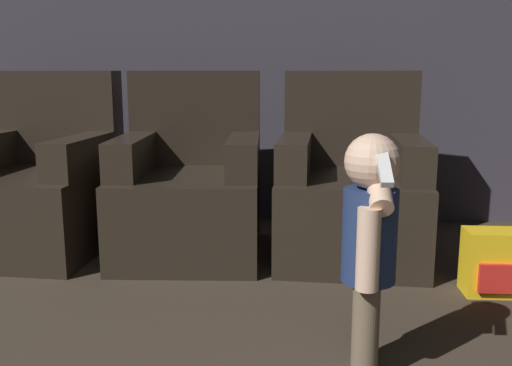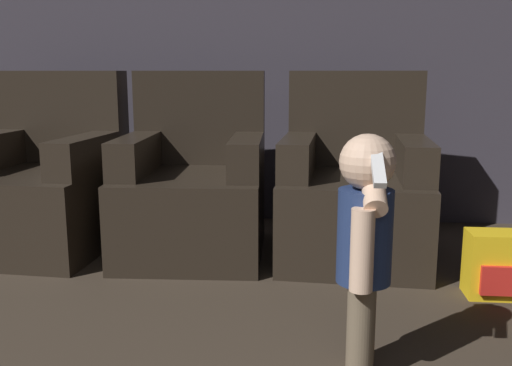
{
  "view_description": "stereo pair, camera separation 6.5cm",
  "coord_description": "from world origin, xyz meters",
  "views": [
    {
      "loc": [
        0.29,
        0.65,
        1.0
      ],
      "look_at": [
        0.15,
        3.06,
        0.53
      ],
      "focal_mm": 40.0,
      "sensor_mm": 36.0,
      "label": 1
    },
    {
      "loc": [
        0.36,
        0.66,
        1.0
      ],
      "look_at": [
        0.15,
        3.06,
        0.53
      ],
      "focal_mm": 40.0,
      "sensor_mm": 36.0,
      "label": 2
    }
  ],
  "objects": [
    {
      "name": "armchair_middle",
      "position": [
        -0.26,
        3.73,
        0.35
      ],
      "size": [
        0.8,
        0.88,
        1.0
      ],
      "rotation": [
        0.0,
        0.0,
        0.04
      ],
      "color": "black",
      "rests_on": "ground_plane"
    },
    {
      "name": "armchair_left",
      "position": [
        -1.13,
        3.73,
        0.35
      ],
      "size": [
        0.82,
        0.9,
        1.0
      ],
      "rotation": [
        0.0,
        0.0,
        -0.07
      ],
      "color": "black",
      "rests_on": "ground_plane"
    },
    {
      "name": "wall_back",
      "position": [
        0.0,
        4.5,
        1.3
      ],
      "size": [
        8.4,
        0.05,
        2.6
      ],
      "color": "#3D3842",
      "rests_on": "ground_plane"
    },
    {
      "name": "toy_backpack",
      "position": [
        1.22,
        3.17,
        0.15
      ],
      "size": [
        0.26,
        0.19,
        0.3
      ],
      "color": "yellow",
      "rests_on": "ground_plane"
    },
    {
      "name": "armchair_right",
      "position": [
        0.62,
        3.73,
        0.35
      ],
      "size": [
        0.82,
        0.9,
        1.0
      ],
      "rotation": [
        0.0,
        0.0,
        -0.07
      ],
      "color": "black",
      "rests_on": "ground_plane"
    },
    {
      "name": "person_toddler",
      "position": [
        0.55,
        2.44,
        0.48
      ],
      "size": [
        0.18,
        0.32,
        0.81
      ],
      "rotation": [
        0.0,
        0.0,
        -1.73
      ],
      "color": "brown",
      "rests_on": "ground_plane"
    }
  ]
}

